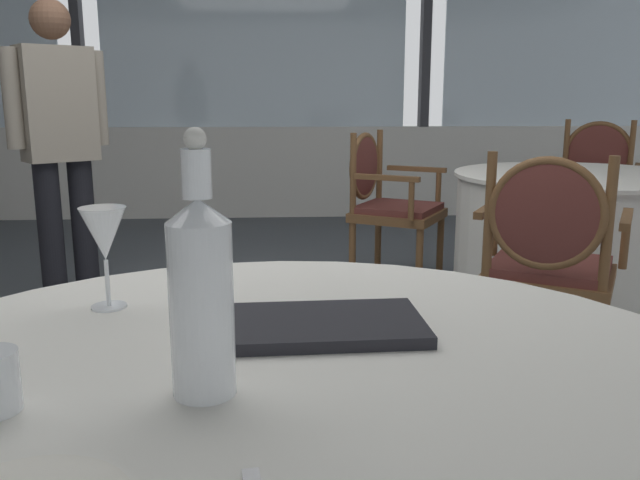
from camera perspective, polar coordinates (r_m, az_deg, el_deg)
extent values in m
plane|color=#4C5156|center=(2.69, -8.10, -12.32)|extent=(13.07, 13.07, 0.00)
cube|color=silver|center=(6.25, -5.51, 5.90)|extent=(10.05, 0.12, 0.85)
cube|color=silver|center=(6.26, -5.75, 17.68)|extent=(2.77, 0.02, 1.72)
cube|color=#333338|center=(6.49, -20.42, 16.81)|extent=(0.08, 0.14, 1.72)
cube|color=silver|center=(6.91, 22.59, 16.33)|extent=(2.77, 0.02, 1.72)
cube|color=#333338|center=(6.38, 9.22, 17.48)|extent=(0.08, 0.14, 1.72)
cylinder|color=silver|center=(0.89, -3.67, -13.52)|extent=(1.39, 1.39, 0.02)
cylinder|color=white|center=(0.85, -10.26, -6.03)|extent=(0.08, 0.08, 0.23)
cone|color=white|center=(0.81, -10.60, 2.55)|extent=(0.08, 0.08, 0.03)
cylinder|color=white|center=(0.81, -10.73, 5.70)|extent=(0.04, 0.04, 0.06)
sphere|color=silver|center=(0.80, -10.85, 8.67)|extent=(0.03, 0.03, 0.03)
cylinder|color=white|center=(1.26, -17.91, -5.53)|extent=(0.06, 0.06, 0.00)
cylinder|color=white|center=(1.25, -18.05, -3.57)|extent=(0.01, 0.01, 0.09)
cone|color=white|center=(1.23, -18.33, 0.52)|extent=(0.08, 0.08, 0.10)
cube|color=black|center=(1.09, 0.51, -7.40)|extent=(0.33, 0.21, 0.02)
cylinder|color=silver|center=(3.58, 21.73, 5.24)|extent=(1.25, 1.25, 0.02)
cylinder|color=silver|center=(3.63, 21.27, -0.56)|extent=(1.22, 1.22, 0.72)
cube|color=brown|center=(4.57, 22.56, 2.96)|extent=(0.63, 0.63, 0.05)
cube|color=brown|center=(4.56, 22.60, 3.50)|extent=(0.58, 0.58, 0.04)
cylinder|color=brown|center=(4.40, 24.69, -0.69)|extent=(0.04, 0.04, 0.42)
cylinder|color=brown|center=(4.43, 19.54, -0.19)|extent=(0.04, 0.04, 0.42)
cylinder|color=brown|center=(4.80, 24.89, 0.28)|extent=(0.04, 0.04, 0.42)
cylinder|color=brown|center=(4.82, 20.15, 0.73)|extent=(0.04, 0.04, 0.42)
cylinder|color=brown|center=(4.73, 25.45, 6.37)|extent=(0.04, 0.04, 0.50)
cylinder|color=brown|center=(4.75, 20.61, 6.80)|extent=(0.04, 0.04, 0.50)
ellipsoid|color=brown|center=(4.75, 23.06, 6.91)|extent=(0.36, 0.24, 0.42)
torus|color=brown|center=(4.75, 23.06, 6.91)|extent=(0.39, 0.24, 0.43)
cube|color=brown|center=(4.51, 25.97, 5.70)|extent=(0.22, 0.34, 0.03)
cylinder|color=brown|center=(4.38, 25.80, 4.10)|extent=(0.03, 0.03, 0.22)
cube|color=brown|center=(4.54, 19.64, 6.26)|extent=(0.22, 0.34, 0.03)
cylinder|color=brown|center=(4.41, 19.31, 4.69)|extent=(0.03, 0.03, 0.22)
cube|color=brown|center=(3.82, 6.82, 2.17)|extent=(0.63, 0.63, 0.05)
cube|color=brown|center=(3.81, 6.84, 2.81)|extent=(0.58, 0.58, 0.04)
cylinder|color=brown|center=(3.99, 10.41, -0.98)|extent=(0.04, 0.04, 0.43)
cylinder|color=brown|center=(3.62, 8.63, -2.29)|extent=(0.04, 0.04, 0.43)
cylinder|color=brown|center=(4.12, 5.07, -0.42)|extent=(0.04, 0.04, 0.43)
cylinder|color=brown|center=(3.76, 2.83, -1.63)|extent=(0.04, 0.04, 0.43)
cylinder|color=brown|center=(4.04, 5.20, 6.35)|extent=(0.04, 0.04, 0.45)
cylinder|color=brown|center=(3.67, 2.91, 5.79)|extent=(0.04, 0.04, 0.45)
ellipsoid|color=brown|center=(3.86, 3.91, 6.43)|extent=(0.24, 0.36, 0.38)
torus|color=brown|center=(3.86, 3.91, 6.43)|extent=(0.22, 0.36, 0.39)
cube|color=brown|center=(4.01, 8.40, 6.15)|extent=(0.34, 0.22, 0.03)
cylinder|color=brown|center=(3.98, 10.28, 4.45)|extent=(0.03, 0.03, 0.22)
cube|color=brown|center=(3.54, 5.85, 5.41)|extent=(0.34, 0.22, 0.03)
cylinder|color=brown|center=(3.51, 7.97, 3.49)|extent=(0.03, 0.03, 0.22)
cube|color=brown|center=(2.68, 19.34, -3.06)|extent=(0.63, 0.63, 0.05)
cube|color=brown|center=(2.67, 19.40, -2.16)|extent=(0.58, 0.58, 0.04)
cylinder|color=brown|center=(2.96, 15.69, -6.05)|extent=(0.04, 0.04, 0.41)
cylinder|color=brown|center=(2.92, 23.45, -6.89)|extent=(0.04, 0.04, 0.41)
cylinder|color=brown|center=(2.59, 13.95, -8.63)|extent=(0.04, 0.04, 0.41)
cylinder|color=brown|center=(2.55, 22.88, -9.65)|extent=(0.04, 0.04, 0.41)
cylinder|color=brown|center=(2.46, 14.54, 2.09)|extent=(0.04, 0.04, 0.47)
cylinder|color=brown|center=(2.41, 23.84, 1.22)|extent=(0.04, 0.04, 0.47)
ellipsoid|color=brown|center=(2.41, 19.13, 2.15)|extent=(0.36, 0.24, 0.39)
torus|color=brown|center=(2.41, 19.13, 2.15)|extent=(0.37, 0.23, 0.40)
cube|color=brown|center=(2.69, 14.48, 2.65)|extent=(0.22, 0.34, 0.03)
cylinder|color=brown|center=(2.84, 14.97, 0.88)|extent=(0.03, 0.03, 0.22)
cube|color=brown|center=(2.63, 25.17, 1.67)|extent=(0.22, 0.34, 0.03)
cylinder|color=brown|center=(2.79, 25.06, -0.08)|extent=(0.03, 0.03, 0.22)
cylinder|color=black|center=(3.81, -22.40, 0.41)|extent=(0.13, 0.13, 0.79)
cylinder|color=black|center=(3.86, -19.87, 0.77)|extent=(0.13, 0.13, 0.79)
cube|color=gray|center=(3.76, -21.95, 10.91)|extent=(0.41, 0.38, 0.59)
sphere|color=brown|center=(3.79, -22.49, 17.37)|extent=(0.20, 0.20, 0.20)
cylinder|color=gray|center=(3.70, -25.27, 11.08)|extent=(0.09, 0.09, 0.50)
cylinder|color=gray|center=(3.84, -18.82, 11.59)|extent=(0.09, 0.09, 0.50)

